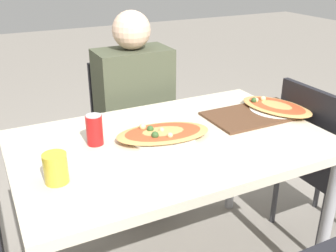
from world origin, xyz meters
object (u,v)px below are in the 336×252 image
at_px(dining_table, 172,155).
at_px(pizza_second, 276,107).
at_px(chair_side_right, 319,157).
at_px(pizza_main, 163,134).
at_px(chair_far_seated, 129,127).
at_px(soda_can, 94,130).
at_px(drink_glass, 56,168).
at_px(person_seated, 135,101).

height_order(dining_table, pizza_second, pizza_second).
distance_m(chair_side_right, pizza_main, 0.90).
height_order(dining_table, pizza_main, pizza_main).
relative_size(chair_side_right, pizza_main, 2.08).
relative_size(chair_far_seated, pizza_main, 2.08).
height_order(dining_table, soda_can, soda_can).
distance_m(drink_glass, pizza_second, 1.10).
bearing_deg(pizza_main, chair_side_right, -4.99).
bearing_deg(chair_far_seated, person_seated, 90.00).
bearing_deg(soda_can, person_seated, 54.12).
relative_size(person_seated, soda_can, 9.48).
xyz_separation_m(pizza_main, soda_can, (-0.27, 0.07, 0.04)).
relative_size(person_seated, drink_glass, 11.34).
bearing_deg(chair_far_seated, drink_glass, 55.98).
relative_size(pizza_main, drink_glass, 4.03).
xyz_separation_m(chair_side_right, pizza_second, (-0.23, 0.11, 0.28)).
relative_size(pizza_main, pizza_second, 1.04).
distance_m(pizza_main, soda_can, 0.28).
distance_m(chair_far_seated, soda_can, 0.81).
relative_size(chair_side_right, person_seated, 0.74).
distance_m(pizza_main, drink_glass, 0.49).
bearing_deg(pizza_main, drink_glass, -162.67).
bearing_deg(dining_table, drink_glass, -166.34).
height_order(pizza_main, drink_glass, drink_glass).
xyz_separation_m(chair_side_right, person_seated, (-0.74, 0.68, 0.20)).
distance_m(soda_can, pizza_second, 0.89).
distance_m(chair_far_seated, pizza_second, 0.89).
height_order(chair_far_seated, pizza_main, chair_far_seated).
bearing_deg(soda_can, chair_side_right, -7.58).
distance_m(person_seated, pizza_main, 0.62).
bearing_deg(chair_far_seated, soda_can, 59.22).
distance_m(soda_can, drink_glass, 0.30).
bearing_deg(pizza_main, chair_far_seated, 80.74).
height_order(chair_far_seated, chair_side_right, same).
xyz_separation_m(person_seated, pizza_second, (0.51, -0.57, 0.07)).
distance_m(dining_table, person_seated, 0.63).
height_order(chair_far_seated, pizza_second, chair_far_seated).
relative_size(chair_far_seated, pizza_second, 2.17).
height_order(pizza_main, soda_can, soda_can).
bearing_deg(drink_glass, soda_can, 47.78).
bearing_deg(pizza_second, soda_can, 177.20).
xyz_separation_m(chair_far_seated, pizza_main, (-0.12, -0.72, 0.28)).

